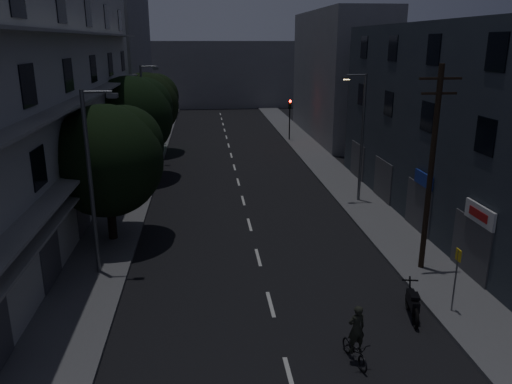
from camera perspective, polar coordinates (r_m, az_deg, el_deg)
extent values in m
plane|color=black|center=(37.42, -2.10, 1.36)|extent=(160.00, 160.00, 0.00)
cube|color=#565659|center=(37.67, -13.56, 1.11)|extent=(3.00, 90.00, 0.15)
cube|color=#565659|center=(38.62, 9.08, 1.76)|extent=(3.00, 90.00, 0.15)
cube|color=beige|center=(16.57, 3.89, -20.33)|extent=(0.15, 2.00, 0.01)
cube|color=beige|center=(20.29, 1.68, -12.69)|extent=(0.15, 2.00, 0.01)
cube|color=beige|center=(24.27, 0.25, -7.47)|extent=(0.15, 2.00, 0.01)
cube|color=beige|center=(28.41, -0.74, -3.74)|extent=(0.15, 2.00, 0.01)
cube|color=beige|center=(32.64, -1.48, -0.97)|extent=(0.15, 2.00, 0.01)
cube|color=beige|center=(36.94, -2.04, 1.16)|extent=(0.15, 2.00, 0.01)
cube|color=beige|center=(41.28, -2.49, 2.84)|extent=(0.15, 2.00, 0.01)
cube|color=beige|center=(45.65, -2.85, 4.21)|extent=(0.15, 2.00, 0.01)
cube|color=beige|center=(50.05, -3.15, 5.33)|extent=(0.15, 2.00, 0.01)
cube|color=beige|center=(54.46, -3.40, 6.27)|extent=(0.15, 2.00, 0.01)
cube|color=beige|center=(58.88, -3.62, 7.07)|extent=(0.15, 2.00, 0.01)
cube|color=beige|center=(63.32, -3.80, 7.76)|extent=(0.15, 2.00, 0.01)
cube|color=beige|center=(67.76, -3.96, 8.36)|extent=(0.15, 2.00, 0.01)
cube|color=beige|center=(72.21, -4.10, 8.88)|extent=(0.15, 2.00, 0.01)
cube|color=#B1B1AC|center=(30.66, -24.57, 9.75)|extent=(6.00, 36.00, 14.00)
cube|color=black|center=(22.50, -22.62, -5.35)|extent=(0.06, 1.60, 1.60)
cube|color=black|center=(27.96, -19.31, -0.75)|extent=(0.06, 1.60, 1.60)
cube|color=black|center=(33.61, -17.11, 2.34)|extent=(0.06, 1.60, 1.60)
cube|color=black|center=(39.36, -15.54, 4.52)|extent=(0.06, 1.60, 1.60)
cube|color=black|center=(45.18, -14.36, 6.15)|extent=(0.06, 1.60, 1.60)
cube|color=black|center=(21.57, -23.57, 2.56)|extent=(0.06, 1.60, 1.60)
cube|color=black|center=(27.22, -19.96, 5.69)|extent=(0.06, 1.60, 1.60)
cube|color=black|center=(32.99, -17.59, 7.72)|extent=(0.06, 1.60, 1.60)
cube|color=black|center=(38.84, -15.91, 9.13)|extent=(0.06, 1.60, 1.60)
cube|color=black|center=(44.72, -14.66, 10.17)|extent=(0.06, 1.60, 1.60)
cube|color=black|center=(21.08, -24.60, 11.01)|extent=(0.06, 1.60, 1.60)
cube|color=black|center=(26.84, -20.65, 12.39)|extent=(0.06, 1.60, 1.60)
cube|color=black|center=(32.68, -18.09, 13.26)|extent=(0.06, 1.60, 1.60)
cube|color=black|center=(38.57, -16.30, 13.84)|extent=(0.06, 1.60, 1.60)
cube|color=black|center=(44.49, -14.97, 14.26)|extent=(0.06, 1.60, 1.60)
cube|color=black|center=(26.84, -21.40, 19.19)|extent=(0.06, 1.60, 1.60)
cube|color=black|center=(32.68, -18.63, 18.84)|extent=(0.06, 1.60, 1.60)
cube|color=black|center=(38.57, -16.71, 18.58)|extent=(0.06, 1.60, 1.60)
cube|color=black|center=(44.49, -15.30, 18.37)|extent=(0.06, 1.60, 1.60)
cube|color=gray|center=(30.21, -17.56, 4.62)|extent=(1.00, 32.40, 0.12)
cube|color=gray|center=(29.74, -18.11, 10.64)|extent=(1.00, 32.40, 0.12)
cube|color=gray|center=(29.61, -18.69, 16.79)|extent=(1.00, 32.40, 0.12)
cube|color=gray|center=(30.42, -17.59, 2.95)|extent=(0.80, 32.40, 0.12)
cube|color=#424247|center=(22.72, -22.42, -6.76)|extent=(0.06, 2.40, 2.40)
cube|color=#424247|center=(28.14, -19.17, -1.91)|extent=(0.06, 2.40, 2.40)
cube|color=#424247|center=(33.76, -17.00, 1.35)|extent=(0.06, 2.40, 2.40)
cube|color=#424247|center=(39.49, -15.45, 3.67)|extent=(0.06, 2.40, 2.40)
cube|color=#424247|center=(45.29, -14.29, 5.40)|extent=(0.06, 2.40, 2.40)
cube|color=#2B323B|center=(29.20, 23.84, 6.56)|extent=(6.00, 28.00, 11.00)
cube|color=black|center=(22.45, 24.75, 5.82)|extent=(0.06, 1.40, 1.50)
cube|color=black|center=(27.26, 18.97, 8.15)|extent=(0.06, 1.40, 1.50)
cube|color=black|center=(32.29, 14.92, 9.73)|extent=(0.06, 1.40, 1.50)
cube|color=black|center=(37.45, 11.95, 10.84)|extent=(0.06, 1.40, 1.50)
cube|color=black|center=(22.15, 25.82, 14.20)|extent=(0.06, 1.40, 1.50)
cube|color=black|center=(27.01, 19.66, 15.07)|extent=(0.06, 1.40, 1.50)
cube|color=black|center=(32.08, 15.38, 15.58)|extent=(0.06, 1.40, 1.50)
cube|color=black|center=(37.27, 12.26, 15.89)|extent=(0.06, 1.40, 1.50)
cube|color=#424247|center=(23.76, 23.28, -5.83)|extent=(0.06, 3.00, 2.60)
cube|color=#424247|center=(28.34, 18.02, -1.66)|extent=(0.06, 3.00, 2.60)
cube|color=#424247|center=(33.21, 14.27, 1.32)|extent=(0.06, 3.00, 2.60)
cube|color=#424247|center=(38.25, 11.49, 3.53)|extent=(0.06, 3.00, 2.60)
cube|color=silver|center=(22.75, 24.22, -2.35)|extent=(0.12, 2.20, 0.80)
cube|color=#B21414|center=(22.71, 24.04, -2.36)|extent=(0.02, 1.40, 0.36)
cube|color=navy|center=(27.41, 18.61, 1.37)|extent=(0.12, 2.00, 0.70)
cube|color=slate|center=(59.78, -15.75, 14.35)|extent=(6.00, 20.00, 16.00)
cube|color=slate|center=(55.02, 9.42, 13.01)|extent=(6.00, 20.00, 13.00)
cube|color=slate|center=(81.17, -4.43, 13.30)|extent=(24.00, 8.00, 10.00)
cylinder|color=black|center=(26.56, -16.30, -1.31)|extent=(0.44, 0.44, 3.76)
sphere|color=black|center=(25.97, -16.71, 3.42)|extent=(5.64, 5.64, 5.64)
sphere|color=black|center=(26.36, -14.76, 5.34)|extent=(3.95, 3.95, 3.95)
sphere|color=black|center=(25.48, -18.57, 3.98)|extent=(3.66, 3.66, 3.66)
cylinder|color=black|center=(38.33, -13.87, 4.59)|extent=(0.44, 0.44, 4.05)
sphere|color=black|center=(37.91, -14.13, 8.18)|extent=(6.10, 6.10, 6.10)
sphere|color=black|center=(38.45, -12.69, 9.54)|extent=(4.27, 4.27, 4.27)
sphere|color=black|center=(37.37, -15.47, 8.67)|extent=(3.96, 3.96, 3.96)
cylinder|color=black|center=(47.08, -12.25, 6.84)|extent=(0.44, 0.44, 3.91)
sphere|color=black|center=(46.74, -12.43, 9.66)|extent=(5.83, 5.83, 5.83)
sphere|color=black|center=(47.30, -11.33, 10.70)|extent=(4.08, 4.08, 4.08)
sphere|color=black|center=(46.20, -13.45, 10.06)|extent=(3.79, 3.79, 3.79)
cylinder|color=black|center=(52.17, 3.85, 7.74)|extent=(0.12, 0.12, 3.20)
cube|color=black|center=(51.88, 3.90, 9.97)|extent=(0.28, 0.22, 0.90)
sphere|color=#FF0C05|center=(51.70, 3.93, 10.32)|extent=(0.22, 0.22, 0.22)
sphere|color=#3F330C|center=(51.73, 3.93, 9.99)|extent=(0.22, 0.22, 0.22)
sphere|color=black|center=(51.77, 3.92, 9.66)|extent=(0.22, 0.22, 0.22)
cylinder|color=black|center=(50.71, -10.83, 7.21)|extent=(0.12, 0.12, 3.20)
cube|color=black|center=(50.42, -10.96, 9.51)|extent=(0.28, 0.22, 0.90)
sphere|color=black|center=(50.23, -10.99, 9.86)|extent=(0.22, 0.22, 0.22)
sphere|color=#3F330C|center=(50.27, -10.97, 9.52)|extent=(0.22, 0.22, 0.22)
sphere|color=#0CFF26|center=(50.31, -10.95, 9.18)|extent=(0.22, 0.22, 0.22)
cylinder|color=#5A5D62|center=(22.27, -18.36, 0.74)|extent=(0.18, 0.18, 8.00)
cylinder|color=#5A5D62|center=(21.45, -17.74, 10.85)|extent=(1.20, 0.10, 0.10)
cube|color=#5A5D62|center=(21.35, -16.10, 10.56)|extent=(0.45, 0.25, 0.18)
cube|color=#4C4C4C|center=(21.36, -16.08, 10.29)|extent=(0.35, 0.18, 0.04)
cylinder|color=#5A5D62|center=(32.02, 12.02, 5.97)|extent=(0.18, 0.18, 8.00)
cylinder|color=#5A5D62|center=(31.35, 11.40, 12.98)|extent=(1.20, 0.10, 0.10)
cube|color=#5A5D62|center=(31.19, 10.30, 12.74)|extent=(0.45, 0.25, 0.18)
cube|color=#FFD88C|center=(31.20, 10.29, 12.56)|extent=(0.35, 0.18, 0.04)
cylinder|color=#585C5F|center=(42.50, -12.73, 8.55)|extent=(0.18, 0.18, 8.00)
cylinder|color=#585C5F|center=(42.07, -12.24, 13.85)|extent=(1.20, 0.10, 0.10)
cube|color=#585C5F|center=(42.02, -11.39, 13.69)|extent=(0.45, 0.25, 0.18)
cube|color=#4C4C4C|center=(42.02, -11.39, 13.55)|extent=(0.35, 0.18, 0.04)
cylinder|color=black|center=(22.71, 19.35, 2.26)|extent=(0.24, 0.24, 9.00)
cube|color=black|center=(22.12, 20.34, 12.07)|extent=(1.80, 0.10, 0.10)
cube|color=black|center=(22.17, 20.18, 10.53)|extent=(1.50, 0.10, 0.10)
cylinder|color=#595B60|center=(20.39, 21.80, -9.40)|extent=(0.06, 0.06, 2.50)
cube|color=yellow|center=(19.97, 22.13, -6.69)|extent=(0.05, 0.35, 0.45)
torus|color=black|center=(19.60, 17.78, -13.60)|extent=(0.28, 0.80, 0.79)
torus|color=black|center=(20.74, 17.03, -11.75)|extent=(0.28, 0.80, 0.79)
cube|color=black|center=(20.00, 17.48, -11.75)|extent=(0.52, 1.26, 0.39)
cube|color=black|center=(19.72, 17.65, -11.24)|extent=(0.43, 0.56, 0.11)
cylinder|color=black|center=(20.46, 17.18, -10.58)|extent=(0.16, 0.49, 0.94)
cube|color=black|center=(20.41, 17.20, -9.61)|extent=(0.61, 0.17, 0.04)
imported|color=black|center=(17.22, 11.24, -17.34)|extent=(0.87, 1.69, 0.85)
imported|color=black|center=(16.78, 11.41, -15.05)|extent=(0.66, 0.50, 1.62)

